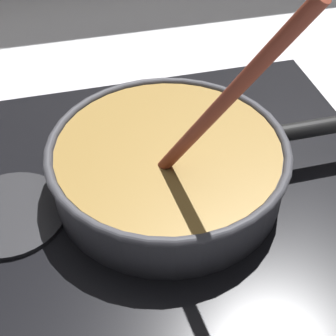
{
  "coord_description": "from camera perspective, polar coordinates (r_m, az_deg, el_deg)",
  "views": [
    {
      "loc": [
        -0.1,
        -0.29,
        0.46
      ],
      "look_at": [
        0.01,
        0.14,
        0.04
      ],
      "focal_mm": 53.86,
      "sensor_mm": 36.0,
      "label": 1
    }
  ],
  "objects": [
    {
      "name": "ground",
      "position": [
        0.57,
        2.87,
        -14.64
      ],
      "size": [
        2.4,
        1.6,
        0.04
      ],
      "primitive_type": "cube",
      "color": "#B7B7BC"
    },
    {
      "name": "spare_burner",
      "position": [
        0.63,
        -17.44,
        -4.93
      ],
      "size": [
        0.14,
        0.14,
        0.01
      ],
      "primitive_type": "cylinder",
      "color": "#262628",
      "rests_on": "hob_plate"
    },
    {
      "name": "cooking_pan",
      "position": [
        0.61,
        0.18,
        0.39
      ],
      "size": [
        0.44,
        0.29,
        0.3
      ],
      "color": "#38383D",
      "rests_on": "hob_plate"
    },
    {
      "name": "hob_plate",
      "position": [
        0.64,
        -0.0,
        -2.49
      ],
      "size": [
        0.56,
        0.48,
        0.01
      ],
      "primitive_type": "cube",
      "color": "black",
      "rests_on": "ground"
    },
    {
      "name": "burner_ring",
      "position": [
        0.63,
        -0.0,
        -1.85
      ],
      "size": [
        0.18,
        0.18,
        0.01
      ],
      "primitive_type": "torus",
      "color": "#592D0C",
      "rests_on": "hob_plate"
    }
  ]
}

